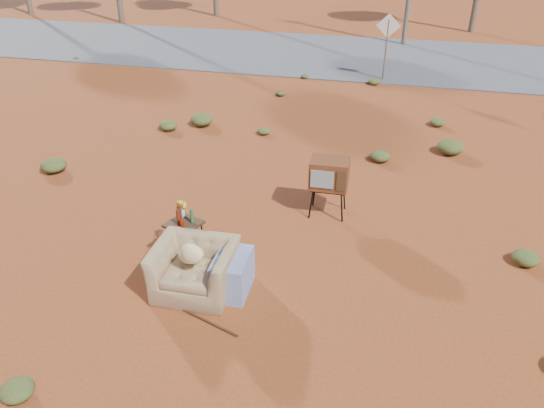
# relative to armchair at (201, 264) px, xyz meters

# --- Properties ---
(ground) EXTENTS (140.00, 140.00, 0.00)m
(ground) POSITION_rel_armchair_xyz_m (0.47, 0.15, -0.50)
(ground) COLOR brown
(ground) RESTS_ON ground
(highway) EXTENTS (140.00, 7.00, 0.04)m
(highway) POSITION_rel_armchair_xyz_m (0.47, 15.15, -0.48)
(highway) COLOR #565659
(highway) RESTS_ON ground
(armchair) EXTENTS (1.44, 0.94, 1.06)m
(armchair) POSITION_rel_armchair_xyz_m (0.00, 0.00, 0.00)
(armchair) COLOR #947750
(armchair) RESTS_ON ground
(tv_unit) EXTENTS (0.73, 0.59, 1.14)m
(tv_unit) POSITION_rel_armchair_xyz_m (1.51, 2.79, 0.35)
(tv_unit) COLOR black
(tv_unit) RESTS_ON ground
(side_table) EXTENTS (0.65, 0.65, 1.02)m
(side_table) POSITION_rel_armchair_xyz_m (-0.57, 0.73, 0.25)
(side_table) COLOR #3B2615
(side_table) RESTS_ON ground
(rusty_bar) EXTENTS (1.43, 0.54, 0.04)m
(rusty_bar) POSITION_rel_armchair_xyz_m (0.12, -0.62, -0.48)
(rusty_bar) COLOR #4C2514
(rusty_bar) RESTS_ON ground
(road_sign) EXTENTS (0.78, 0.06, 2.19)m
(road_sign) POSITION_rel_armchair_xyz_m (1.97, 12.15, 1.01)
(road_sign) COLOR brown
(road_sign) RESTS_ON ground
(scrub_patch) EXTENTS (17.49, 8.07, 0.33)m
(scrub_patch) POSITION_rel_armchair_xyz_m (-0.35, 4.56, -0.36)
(scrub_patch) COLOR #474F22
(scrub_patch) RESTS_ON ground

